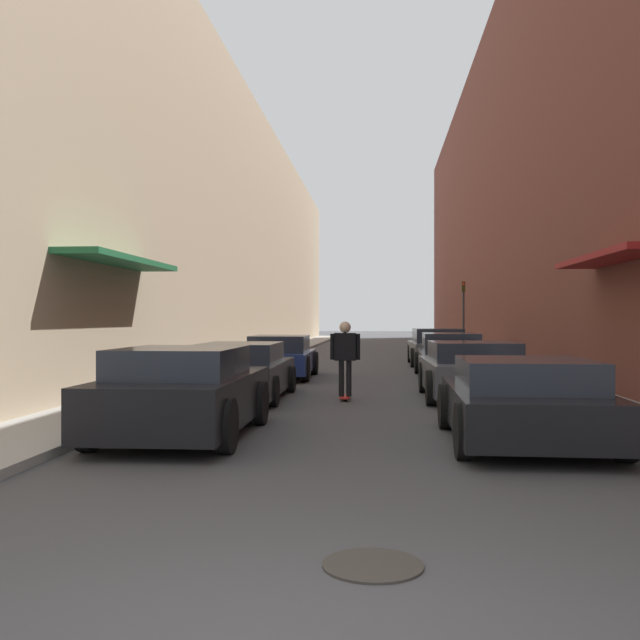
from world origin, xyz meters
TOP-DOWN VIEW (x-y plane):
  - ground at (0.00, 25.24)m, footprint 138.81×138.81m
  - curb_strip_left at (-4.43, 31.55)m, footprint 1.80×63.09m
  - curb_strip_right at (4.43, 31.55)m, footprint 1.80×63.09m
  - building_row_left at (-7.33, 31.54)m, footprint 4.90×63.09m
  - building_row_right at (7.33, 31.54)m, footprint 4.90×63.09m
  - parked_car_left_0 at (-2.38, 6.71)m, footprint 1.97×4.04m
  - parked_car_left_1 at (-2.49, 11.60)m, footprint 1.91×4.39m
  - parked_car_left_2 at (-2.44, 17.01)m, footprint 1.90×4.14m
  - parked_car_right_0 at (2.38, 6.57)m, footprint 2.07×3.96m
  - parked_car_right_1 at (2.36, 11.96)m, footprint 2.08×4.06m
  - parked_car_right_2 at (2.42, 17.43)m, footprint 1.87×4.56m
  - parked_car_right_3 at (2.50, 23.13)m, footprint 2.05×4.45m
  - skateboarder at (-0.30, 11.60)m, footprint 0.63×0.78m
  - manhole_cover at (0.39, 1.59)m, footprint 0.70×0.70m
  - traffic_light at (4.08, 28.64)m, footprint 0.16×0.22m

SIDE VIEW (x-z plane):
  - ground at x=0.00m, z-range 0.00..0.00m
  - manhole_cover at x=0.39m, z-range 0.00..0.02m
  - curb_strip_left at x=-4.43m, z-range 0.00..0.12m
  - curb_strip_right at x=4.43m, z-range 0.00..0.12m
  - parked_car_right_0 at x=2.38m, z-range 0.00..1.16m
  - parked_car_left_1 at x=-2.49m, z-range -0.01..1.18m
  - parked_car_left_2 at x=-2.44m, z-range -0.01..1.21m
  - parked_car_right_1 at x=2.36m, z-range 0.00..1.22m
  - parked_car_right_2 at x=2.42m, z-range -0.02..1.27m
  - parked_car_left_0 at x=-2.38m, z-range -0.01..1.29m
  - parked_car_right_3 at x=2.50m, z-range -0.02..1.32m
  - skateboarder at x=-0.30m, z-range 0.19..1.83m
  - traffic_light at x=4.08m, z-range 0.52..3.75m
  - building_row_left at x=-7.33m, z-range 0.00..11.83m
  - building_row_right at x=7.33m, z-range 0.00..15.45m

